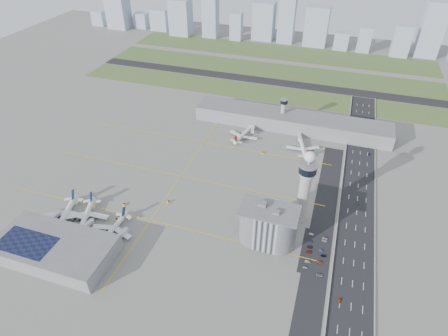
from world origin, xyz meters
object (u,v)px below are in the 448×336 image
(control_tower, at_px, (305,185))
(car_lot_8, at_px, (323,256))
(car_lot_11, at_px, (325,238))
(car_lot_3, at_px, (310,247))
(car_lot_5, at_px, (311,234))
(tug_0, at_px, (77,218))
(admin_building, at_px, (268,226))
(tug_2, at_px, (117,219))
(tug_4, at_px, (263,153))
(jet_bridge_far_1, at_px, (299,134))
(car_lot_7, at_px, (320,263))
(car_hw_1, at_px, (357,204))
(tug_3, at_px, (169,202))
(car_lot_2, at_px, (309,252))
(car_lot_0, at_px, (305,267))
(airplane_near_a, at_px, (64,213))
(jet_bridge_far_0, at_px, (253,127))
(airplane_near_b, at_px, (85,214))
(car_hw_4, at_px, (356,124))
(car_lot_1, at_px, (308,262))
(tug_5, at_px, (301,147))
(car_lot_10, at_px, (324,241))
(jet_bridge_near_2, at_px, (115,242))
(secondary_tower, at_px, (283,110))
(car_hw_2, at_px, (369,154))
(jet_bridge_near_0, at_px, (47,224))
(car_hw_0, at_px, (339,301))
(jet_bridge_near_1, at_px, (80,233))
(airplane_far_a, at_px, (243,133))
(airplane_near_c, at_px, (111,229))
(car_lot_6, at_px, (319,275))
(airplane_far_b, at_px, (303,145))
(car_lot_4, at_px, (310,241))
(car_lot_9, at_px, (321,251))
(tug_1, at_px, (124,204))

(control_tower, height_order, car_lot_8, control_tower)
(car_lot_11, bearing_deg, car_lot_3, 142.68)
(car_lot_5, xyz_separation_m, car_lot_8, (11.07, -18.35, 0.09))
(tug_0, height_order, car_lot_8, tug_0)
(admin_building, relative_size, tug_2, 14.00)
(tug_4, bearing_deg, jet_bridge_far_1, -39.00)
(control_tower, relative_size, car_lot_7, 16.07)
(car_hw_1, bearing_deg, tug_3, -160.91)
(tug_3, distance_m, car_lot_2, 120.27)
(car_lot_0, relative_size, car_lot_8, 0.87)
(airplane_near_a, height_order, tug_2, airplane_near_a)
(jet_bridge_far_0, bearing_deg, admin_building, 7.99)
(airplane_near_b, bearing_deg, car_hw_4, 120.33)
(airplane_near_b, xyz_separation_m, tug_2, (23.17, 6.80, -5.05))
(tug_0, height_order, car_lot_5, tug_0)
(car_lot_1, relative_size, car_lot_8, 1.05)
(tug_5, relative_size, car_lot_10, 0.85)
(car_lot_1, distance_m, car_lot_8, 13.22)
(jet_bridge_near_2, xyz_separation_m, tug_4, (75.85, 150.13, -1.98))
(secondary_tower, bearing_deg, car_hw_2, -18.27)
(jet_bridge_near_0, bearing_deg, airplane_near_a, -25.17)
(tug_2, bearing_deg, car_lot_3, 42.60)
(tug_5, distance_m, car_hw_0, 176.72)
(car_lot_11, bearing_deg, car_lot_1, 161.54)
(jet_bridge_near_1, bearing_deg, secondary_tower, -18.17)
(airplane_far_a, relative_size, tug_4, 12.77)
(airplane_near_c, distance_m, car_lot_7, 155.28)
(airplane_near_b, xyz_separation_m, car_lot_6, (182.03, 2.65, -5.28))
(tug_4, height_order, car_hw_4, tug_4)
(airplane_far_b, relative_size, tug_0, 13.72)
(jet_bridge_near_0, distance_m, tug_3, 95.40)
(jet_bridge_far_0, bearing_deg, car_lot_4, 19.23)
(car_lot_1, xyz_separation_m, car_lot_9, (8.01, 12.81, -0.10))
(car_lot_10, bearing_deg, tug_1, 96.01)
(car_lot_0, relative_size, car_lot_11, 0.77)
(airplane_far_b, xyz_separation_m, car_lot_9, (33.15, -128.99, -4.99))
(jet_bridge_near_2, xyz_separation_m, car_lot_8, (147.06, 36.65, -2.20))
(admin_building, xyz_separation_m, car_lot_10, (41.29, 12.32, -14.70))
(jet_bridge_far_1, height_order, car_lot_5, jet_bridge_far_1)
(admin_building, distance_m, tug_4, 115.78)
(admin_building, xyz_separation_m, jet_bridge_near_0, (-164.99, -39.00, -12.45))
(car_lot_9, xyz_separation_m, car_hw_1, (22.82, 60.46, -0.01))
(control_tower, relative_size, jet_bridge_near_1, 4.61)
(jet_bridge_near_0, relative_size, jet_bridge_near_1, 1.00)
(airplane_near_a, xyz_separation_m, car_lot_1, (189.11, 16.42, -5.71))
(airplane_far_b, height_order, tug_0, airplane_far_b)
(airplane_near_a, distance_m, car_hw_0, 212.81)
(airplane_near_c, relative_size, jet_bridge_far_1, 2.87)
(airplane_near_c, relative_size, car_lot_8, 10.53)
(airplane_far_a, relative_size, car_lot_1, 9.59)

